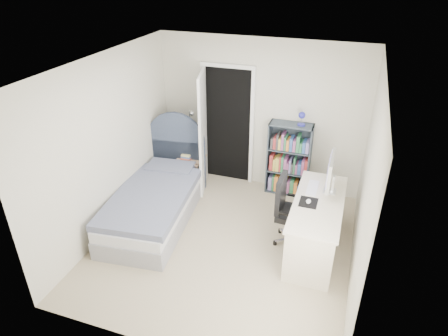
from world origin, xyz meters
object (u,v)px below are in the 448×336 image
(bed, at_px, (157,199))
(floor_lamp, at_px, (192,154))
(bookcase, at_px, (289,162))
(office_chair, at_px, (289,208))
(desk, at_px, (316,223))
(nightstand, at_px, (190,164))

(bed, relative_size, floor_lamp, 1.70)
(floor_lamp, height_order, bookcase, bookcase)
(floor_lamp, relative_size, office_chair, 1.32)
(bed, height_order, office_chair, bed)
(bed, distance_m, office_chair, 2.00)
(office_chair, bearing_deg, floor_lamp, 149.71)
(bed, xyz_separation_m, floor_lamp, (0.10, 1.15, 0.24))
(bed, bearing_deg, desk, 0.15)
(bookcase, height_order, office_chair, bookcase)
(floor_lamp, bearing_deg, nightstand, -82.49)
(nightstand, distance_m, bookcase, 1.66)
(nightstand, height_order, desk, desk)
(floor_lamp, bearing_deg, bookcase, 7.23)
(bed, distance_m, floor_lamp, 1.18)
(bookcase, relative_size, desk, 0.93)
(floor_lamp, bearing_deg, desk, -26.73)
(desk, distance_m, office_chair, 0.41)
(bed, bearing_deg, nightstand, 83.41)
(bed, bearing_deg, floor_lamp, 84.94)
(nightstand, height_order, bookcase, bookcase)
(bookcase, distance_m, office_chair, 1.33)
(bookcase, bearing_deg, office_chair, -79.29)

